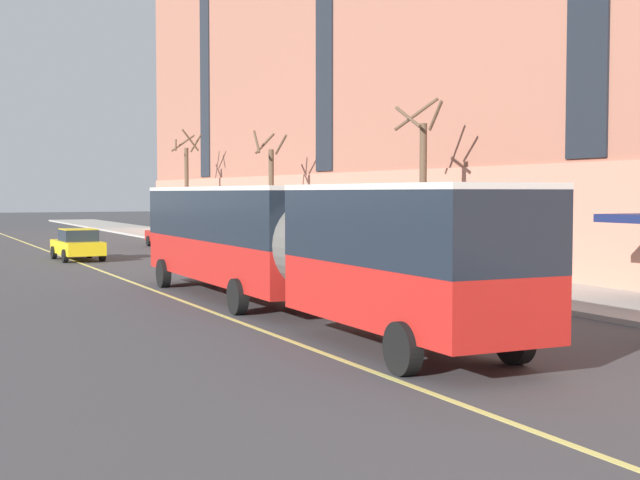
{
  "coord_description": "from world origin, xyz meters",
  "views": [
    {
      "loc": [
        -10.15,
        -23.84,
        3.35
      ],
      "look_at": [
        2.46,
        2.2,
        1.8
      ],
      "focal_mm": 50.0,
      "sensor_mm": 36.0,
      "label": 1
    }
  ],
  "objects_px": {
    "street_tree_far_downtown": "(187,183)",
    "street_tree_mid_block": "(422,186)",
    "city_bus": "(286,240)",
    "parked_car_red_4": "(340,260)",
    "parked_car_black_3": "(263,248)",
    "taxi_cab": "(78,244)",
    "fire_hydrant": "(283,251)",
    "parked_car_red_2": "(168,234)",
    "parked_car_navy_5": "(447,275)",
    "street_tree_far_uptown": "(271,191)"
  },
  "relations": [
    {
      "from": "street_tree_far_downtown",
      "to": "street_tree_mid_block",
      "type": "bearing_deg",
      "value": -90.03
    },
    {
      "from": "city_bus",
      "to": "parked_car_red_4",
      "type": "relative_size",
      "value": 4.65
    },
    {
      "from": "parked_car_black_3",
      "to": "parked_car_red_4",
      "type": "xyz_separation_m",
      "value": [
        -0.16,
        -8.03,
        -0.0
      ]
    },
    {
      "from": "taxi_cab",
      "to": "fire_hydrant",
      "type": "height_order",
      "value": "taxi_cab"
    },
    {
      "from": "parked_car_red_2",
      "to": "parked_car_navy_5",
      "type": "bearing_deg",
      "value": -89.59
    },
    {
      "from": "parked_car_navy_5",
      "to": "taxi_cab",
      "type": "relative_size",
      "value": 0.97
    },
    {
      "from": "parked_car_red_4",
      "to": "taxi_cab",
      "type": "relative_size",
      "value": 0.99
    },
    {
      "from": "street_tree_mid_block",
      "to": "taxi_cab",
      "type": "bearing_deg",
      "value": 124.48
    },
    {
      "from": "taxi_cab",
      "to": "fire_hydrant",
      "type": "bearing_deg",
      "value": -30.32
    },
    {
      "from": "city_bus",
      "to": "street_tree_mid_block",
      "type": "height_order",
      "value": "street_tree_mid_block"
    },
    {
      "from": "parked_car_red_2",
      "to": "taxi_cab",
      "type": "distance_m",
      "value": 10.86
    },
    {
      "from": "parked_car_navy_5",
      "to": "fire_hydrant",
      "type": "height_order",
      "value": "parked_car_navy_5"
    },
    {
      "from": "parked_car_navy_5",
      "to": "street_tree_mid_block",
      "type": "xyz_separation_m",
      "value": [
        3.18,
        6.46,
        2.81
      ]
    },
    {
      "from": "parked_car_black_3",
      "to": "taxi_cab",
      "type": "distance_m",
      "value": 9.8
    },
    {
      "from": "parked_car_red_2",
      "to": "parked_car_black_3",
      "type": "distance_m",
      "value": 15.02
    },
    {
      "from": "parked_car_red_4",
      "to": "street_tree_far_downtown",
      "type": "distance_m",
      "value": 30.54
    },
    {
      "from": "parked_car_black_3",
      "to": "street_tree_mid_block",
      "type": "distance_m",
      "value": 9.46
    },
    {
      "from": "parked_car_black_3",
      "to": "fire_hydrant",
      "type": "xyz_separation_m",
      "value": [
        1.67,
        1.56,
        -0.29
      ]
    },
    {
      "from": "city_bus",
      "to": "fire_hydrant",
      "type": "xyz_separation_m",
      "value": [
        7.36,
        17.19,
        -1.56
      ]
    },
    {
      "from": "street_tree_mid_block",
      "to": "fire_hydrant",
      "type": "distance_m",
      "value": 10.58
    },
    {
      "from": "city_bus",
      "to": "street_tree_far_downtown",
      "type": "xyz_separation_m",
      "value": [
        8.96,
        37.78,
        1.92
      ]
    },
    {
      "from": "parked_car_red_2",
      "to": "taxi_cab",
      "type": "xyz_separation_m",
      "value": [
        -7.0,
        -8.3,
        0.0
      ]
    },
    {
      "from": "parked_car_red_4",
      "to": "fire_hydrant",
      "type": "relative_size",
      "value": 6.03
    },
    {
      "from": "street_tree_far_downtown",
      "to": "city_bus",
      "type": "bearing_deg",
      "value": -103.33
    },
    {
      "from": "parked_car_red_4",
      "to": "parked_car_navy_5",
      "type": "height_order",
      "value": "same"
    },
    {
      "from": "parked_car_red_4",
      "to": "city_bus",
      "type": "bearing_deg",
      "value": -126.04
    },
    {
      "from": "city_bus",
      "to": "fire_hydrant",
      "type": "distance_m",
      "value": 18.76
    },
    {
      "from": "parked_car_red_2",
      "to": "street_tree_far_uptown",
      "type": "distance_m",
      "value": 9.21
    },
    {
      "from": "street_tree_mid_block",
      "to": "fire_hydrant",
      "type": "height_order",
      "value": "street_tree_mid_block"
    },
    {
      "from": "parked_car_navy_5",
      "to": "street_tree_far_uptown",
      "type": "bearing_deg",
      "value": 81.74
    },
    {
      "from": "parked_car_red_2",
      "to": "parked_car_red_4",
      "type": "relative_size",
      "value": 1.05
    },
    {
      "from": "parked_car_black_3",
      "to": "parked_car_red_2",
      "type": "bearing_deg",
      "value": 90.55
    },
    {
      "from": "parked_car_red_2",
      "to": "street_tree_far_downtown",
      "type": "xyz_separation_m",
      "value": [
        3.41,
        7.13,
        3.19
      ]
    },
    {
      "from": "city_bus",
      "to": "fire_hydrant",
      "type": "relative_size",
      "value": 28.08
    },
    {
      "from": "parked_car_red_2",
      "to": "parked_car_black_3",
      "type": "height_order",
      "value": "same"
    },
    {
      "from": "fire_hydrant",
      "to": "parked_car_black_3",
      "type": "bearing_deg",
      "value": -137.02
    },
    {
      "from": "taxi_cab",
      "to": "fire_hydrant",
      "type": "xyz_separation_m",
      "value": [
        8.82,
        -5.16,
        -0.29
      ]
    },
    {
      "from": "parked_car_red_4",
      "to": "street_tree_mid_block",
      "type": "distance_m",
      "value": 4.44
    },
    {
      "from": "parked_car_navy_5",
      "to": "street_tree_mid_block",
      "type": "height_order",
      "value": "street_tree_mid_block"
    },
    {
      "from": "fire_hydrant",
      "to": "city_bus",
      "type": "bearing_deg",
      "value": -113.18
    },
    {
      "from": "parked_car_red_2",
      "to": "parked_car_navy_5",
      "type": "relative_size",
      "value": 1.08
    },
    {
      "from": "street_tree_mid_block",
      "to": "street_tree_far_downtown",
      "type": "distance_m",
      "value": 30.58
    },
    {
      "from": "street_tree_far_downtown",
      "to": "fire_hydrant",
      "type": "height_order",
      "value": "street_tree_far_downtown"
    },
    {
      "from": "city_bus",
      "to": "parked_car_navy_5",
      "type": "relative_size",
      "value": 4.75
    },
    {
      "from": "parked_car_red_2",
      "to": "street_tree_mid_block",
      "type": "distance_m",
      "value": 23.86
    },
    {
      "from": "city_bus",
      "to": "parked_car_red_4",
      "type": "bearing_deg",
      "value": 53.96
    },
    {
      "from": "parked_car_red_4",
      "to": "street_tree_far_downtown",
      "type": "height_order",
      "value": "street_tree_far_downtown"
    },
    {
      "from": "street_tree_far_uptown",
      "to": "taxi_cab",
      "type": "bearing_deg",
      "value": -179.16
    },
    {
      "from": "parked_car_navy_5",
      "to": "street_tree_far_downtown",
      "type": "relative_size",
      "value": 0.56
    },
    {
      "from": "fire_hydrant",
      "to": "parked_car_navy_5",
      "type": "bearing_deg",
      "value": -95.57
    }
  ]
}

